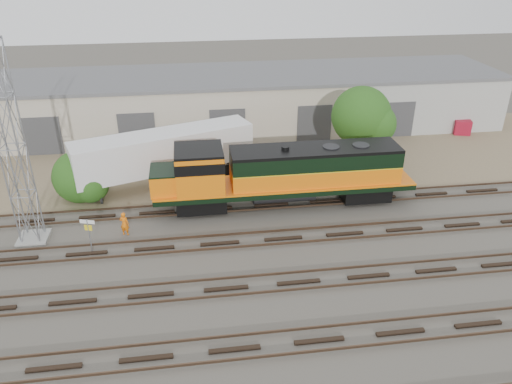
{
  "coord_description": "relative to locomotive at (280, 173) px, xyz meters",
  "views": [
    {
      "loc": [
        -1.41,
        -24.59,
        16.98
      ],
      "look_at": [
        2.61,
        4.0,
        2.2
      ],
      "focal_mm": 35.0,
      "sensor_mm": 36.0,
      "label": 1
    }
  ],
  "objects": [
    {
      "name": "warehouse",
      "position": [
        -4.53,
        16.98,
        0.17
      ],
      "size": [
        58.4,
        10.4,
        5.3
      ],
      "color": "#B9AD9A",
      "rests_on": "ground"
    },
    {
      "name": "worker",
      "position": [
        -10.45,
        -2.51,
        -1.67
      ],
      "size": [
        0.68,
        0.55,
        1.61
      ],
      "primitive_type": "imported",
      "rotation": [
        0.0,
        0.0,
        2.82
      ],
      "color": "orange",
      "rests_on": "ground"
    },
    {
      "name": "tree_mid",
      "position": [
        -13.83,
        3.01,
        -0.9
      ],
      "size": [
        3.99,
        3.8,
        3.8
      ],
      "color": "#382619",
      "rests_on": "ground"
    },
    {
      "name": "tree_east",
      "position": [
        8.1,
        6.35,
        1.49
      ],
      "size": [
        5.06,
        4.82,
        6.5
      ],
      "color": "#382619",
      "rests_on": "ground"
    },
    {
      "name": "dirt_strip",
      "position": [
        -4.57,
        9.0,
        -2.47
      ],
      "size": [
        80.0,
        16.0,
        0.02
      ],
      "primitive_type": "cube",
      "color": "#726047",
      "rests_on": "ground"
    },
    {
      "name": "semi_trailer",
      "position": [
        -7.65,
        4.77,
        0.13
      ],
      "size": [
        13.63,
        6.99,
        4.15
      ],
      "rotation": [
        0.0,
        0.0,
        0.34
      ],
      "color": "silver",
      "rests_on": "ground"
    },
    {
      "name": "tracks",
      "position": [
        -4.57,
        -9.0,
        -2.4
      ],
      "size": [
        80.0,
        20.4,
        0.28
      ],
      "color": "black",
      "rests_on": "ground"
    },
    {
      "name": "locomotive",
      "position": [
        0.0,
        0.0,
        0.0
      ],
      "size": [
        18.08,
        3.17,
        4.35
      ],
      "color": "black",
      "rests_on": "tracks"
    },
    {
      "name": "sign_post",
      "position": [
        -12.29,
        -4.22,
        -0.91
      ],
      "size": [
        0.89,
        0.3,
        2.25
      ],
      "color": "gray",
      "rests_on": "ground"
    },
    {
      "name": "signal_tower",
      "position": [
        -16.14,
        -2.26,
        3.53
      ],
      "size": [
        1.82,
        1.82,
        12.33
      ],
      "rotation": [
        0.0,
        0.0,
        -0.09
      ],
      "color": "gray",
      "rests_on": "ground"
    },
    {
      "name": "dumpster_blue",
      "position": [
        10.89,
        10.52,
        -1.73
      ],
      "size": [
        1.73,
        1.64,
        1.5
      ],
      "primitive_type": "cube",
      "rotation": [
        0.0,
        0.0,
        -0.09
      ],
      "color": "navy",
      "rests_on": "ground"
    },
    {
      "name": "ground",
      "position": [
        -4.57,
        -6.0,
        -2.48
      ],
      "size": [
        140.0,
        140.0,
        0.0
      ],
      "primitive_type": "plane",
      "color": "#47423A",
      "rests_on": "ground"
    },
    {
      "name": "dumpster_red",
      "position": [
        20.05,
        11.85,
        -1.78
      ],
      "size": [
        1.82,
        1.75,
        1.4
      ],
      "primitive_type": "cube",
      "rotation": [
        0.0,
        0.0,
        -0.27
      ],
      "color": "maroon",
      "rests_on": "ground"
    }
  ]
}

